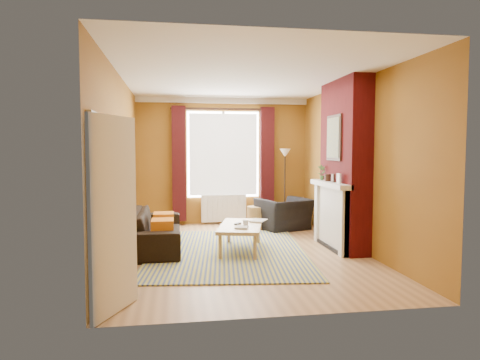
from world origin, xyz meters
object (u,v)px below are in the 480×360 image
(sofa, at_px, (155,229))
(coffee_table, at_px, (241,228))
(floor_lamp, at_px, (285,165))
(armchair, at_px, (284,214))
(wicker_stool, at_px, (256,218))

(sofa, distance_m, coffee_table, 1.47)
(sofa, xyz_separation_m, floor_lamp, (2.76, 1.91, 1.01))
(sofa, height_order, armchair, armchair)
(coffee_table, height_order, floor_lamp, floor_lamp)
(armchair, xyz_separation_m, wicker_stool, (-0.56, 0.15, -0.09))
(armchair, xyz_separation_m, coffee_table, (-1.19, -1.76, 0.07))
(wicker_stool, xyz_separation_m, floor_lamp, (0.73, 0.46, 1.09))
(armchair, relative_size, floor_lamp, 0.59)
(sofa, xyz_separation_m, wicker_stool, (2.02, 1.45, -0.08))
(sofa, relative_size, floor_lamp, 1.30)
(floor_lamp, bearing_deg, armchair, -105.38)
(coffee_table, relative_size, floor_lamp, 0.85)
(sofa, xyz_separation_m, coffee_table, (1.40, -0.45, 0.07))
(sofa, bearing_deg, floor_lamp, -55.01)
(armchair, xyz_separation_m, floor_lamp, (0.17, 0.61, 1.00))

